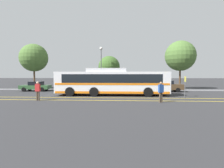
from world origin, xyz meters
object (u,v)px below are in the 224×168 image
pedestrian_1 (38,90)px  bus_stop_sign (185,84)px  parked_car_0 (36,86)px  parked_car_2 (122,86)px  parked_car_1 (80,86)px  street_lamp (101,59)px  tree_2 (109,67)px  tree_1 (34,58)px  parked_car_3 (167,86)px  tree_0 (180,56)px  transit_bus (112,82)px  pedestrian_0 (161,91)px

pedestrian_1 → bus_stop_sign: size_ratio=0.78×
parked_car_0 → parked_car_2: 12.47m
parked_car_0 → parked_car_1: parked_car_1 is taller
parked_car_0 → street_lamp: 10.42m
street_lamp → tree_2: (1.03, 2.88, -1.05)m
pedestrian_1 → street_lamp: street_lamp is taller
tree_1 → parked_car_1: bearing=-27.7°
parked_car_3 → tree_1: tree_1 is taller
parked_car_2 → tree_0: (9.41, 4.68, 4.68)m
parked_car_1 → parked_car_2: bearing=-86.8°
tree_0 → street_lamp: bearing=-171.5°
transit_bus → street_lamp: size_ratio=1.92×
pedestrian_0 → street_lamp: 14.65m
pedestrian_1 → tree_0: bearing=-137.6°
parked_car_0 → tree_0: tree_0 is taller
parked_car_1 → parked_car_2: parked_car_1 is taller
parked_car_0 → tree_1: 7.17m
parked_car_3 → transit_bus: bearing=-54.1°
pedestrian_0 → tree_2: tree_2 is taller
parked_car_1 → parked_car_0: bearing=93.6°
transit_bus → parked_car_1: (-4.88, 4.77, -0.79)m
transit_bus → street_lamp: street_lamp is taller
transit_bus → street_lamp: 8.53m
street_lamp → tree_1: bearing=170.8°
tree_1 → bus_stop_sign: bearing=-26.1°
tree_0 → tree_1: (-24.57, 0.01, -0.16)m
parked_car_2 → parked_car_3: size_ratio=1.02×
transit_bus → parked_car_2: bearing=165.5°
tree_1 → tree_2: 12.97m
tree_0 → parked_car_1: bearing=-163.0°
parked_car_2 → pedestrian_1: (-7.64, -9.27, 0.25)m
bus_stop_sign → street_lamp: size_ratio=0.33×
pedestrian_0 → tree_2: (-5.51, 15.44, 2.73)m
tree_1 → tree_2: (12.85, 0.97, -1.53)m
parked_car_1 → tree_1: (-9.06, 4.75, 4.50)m
tree_1 → tree_2: bearing=4.3°
transit_bus → pedestrian_1: 7.84m
parked_car_0 → pedestrian_0: bearing=-126.3°
bus_stop_sign → tree_1: 24.45m
parked_car_3 → pedestrian_1: bearing=-53.5°
bus_stop_sign → street_lamp: street_lamp is taller
street_lamp → tree_0: tree_0 is taller
street_lamp → parked_car_3: bearing=-16.5°
transit_bus → pedestrian_1: transit_bus is taller
parked_car_1 → pedestrian_0: size_ratio=2.70×
pedestrian_0 → pedestrian_1: (-10.84, 0.50, -0.01)m
pedestrian_1 → tree_2: size_ratio=0.31×
pedestrian_0 → street_lamp: street_lamp is taller
pedestrian_1 → tree_1: 16.42m
parked_car_2 → pedestrian_1: 12.02m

